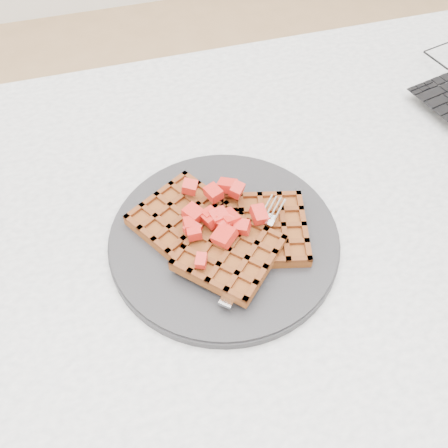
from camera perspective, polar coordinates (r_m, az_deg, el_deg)
name	(u,v)px	position (r m, az deg, el deg)	size (l,w,h in m)	color
ground	(266,386)	(1.38, 4.86, -18.01)	(4.00, 4.00, 0.00)	tan
table	(293,247)	(0.81, 7.87, -2.65)	(1.20, 0.80, 0.75)	silver
plate	(224,239)	(0.66, 0.00, -1.69)	(0.31, 0.31, 0.02)	black
waffles	(225,232)	(0.64, 0.11, -0.94)	(0.24, 0.23, 0.03)	brown
strawberry_pile	(224,217)	(0.63, 0.00, 0.78)	(0.15, 0.15, 0.02)	#A0110E
fork	(257,246)	(0.64, 3.76, -2.57)	(0.02, 0.18, 0.02)	silver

